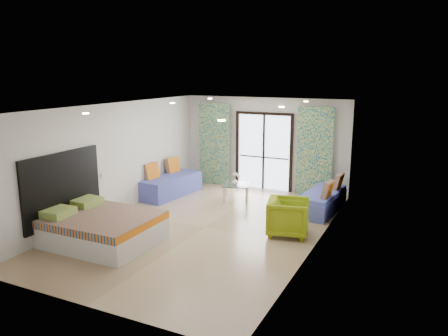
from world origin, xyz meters
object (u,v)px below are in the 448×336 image
at_px(coffee_table, 236,186).
at_px(armchair, 288,215).
at_px(bed, 102,228).
at_px(daybed_left, 170,185).
at_px(daybed_right, 322,200).

relative_size(coffee_table, armchair, 1.01).
xyz_separation_m(bed, daybed_left, (-0.64, 3.58, 0.00)).
bearing_deg(daybed_left, daybed_right, 11.25).
distance_m(daybed_right, armchair, 1.92).
distance_m(daybed_left, coffee_table, 1.93).
height_order(daybed_right, coffee_table, daybed_right).
relative_size(bed, coffee_table, 2.43).
height_order(coffee_table, armchair, armchair).
bearing_deg(armchair, bed, 109.29).
bearing_deg(coffee_table, armchair, -42.20).
bearing_deg(daybed_left, armchair, -14.82).
xyz_separation_m(daybed_left, daybed_right, (4.23, 0.38, -0.02)).
xyz_separation_m(coffee_table, armchair, (2.05, -1.86, 0.03)).
xyz_separation_m(daybed_left, armchair, (3.94, -1.51, 0.12)).
relative_size(daybed_left, coffee_table, 2.38).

